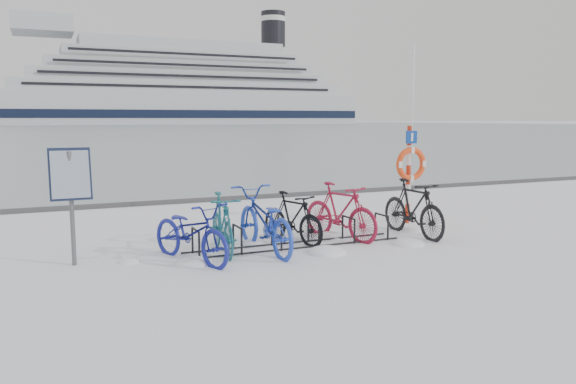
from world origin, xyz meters
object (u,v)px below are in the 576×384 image
object	(u,v)px
bike_rack	(295,236)
cruise_ferry	(182,92)
lifebuoy_station	(410,164)
info_board	(70,181)

from	to	relation	value
bike_rack	cruise_ferry	xyz separation A→B (m)	(47.59, 212.66, 12.37)
lifebuoy_station	cruise_ferry	world-z (taller)	cruise_ferry
cruise_ferry	info_board	bearing A→B (deg)	-103.56
bike_rack	info_board	size ratio (longest dim) A/B	2.20
bike_rack	lifebuoy_station	size ratio (longest dim) A/B	1.05
bike_rack	info_board	bearing A→B (deg)	177.34
info_board	bike_rack	bearing A→B (deg)	-3.35
lifebuoy_station	info_board	bearing A→B (deg)	-172.90
bike_rack	cruise_ferry	distance (m)	218.27
info_board	cruise_ferry	world-z (taller)	cruise_ferry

